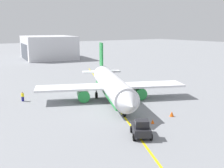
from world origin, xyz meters
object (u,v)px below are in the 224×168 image
Objects in this scene: refueling_worker at (23,97)px; safety_cone_nose at (172,114)px; safety_cone_wingtip at (153,121)px; airplane at (112,85)px; pushback_tug at (141,129)px.

safety_cone_nose is (21.08, 15.96, -0.45)m from refueling_worker.
safety_cone_wingtip is at bearing 27.79° from refueling_worker.
airplane reaches higher than refueling_worker.
pushback_tug is at bearing -57.65° from safety_cone_wingtip.
refueling_worker is 3.10× the size of safety_cone_wingtip.
airplane is 13.61m from safety_cone_nose.
pushback_tug reaches higher than safety_cone_nose.
safety_cone_wingtip is (21.85, 11.51, -0.55)m from refueling_worker.
airplane is 18.16m from pushback_tug.
safety_cone_nose is at bearing 8.55° from airplane.
pushback_tug is 5.18m from safety_cone_wingtip.
refueling_worker is 2.29× the size of safety_cone_nose.
refueling_worker is at bearing -119.25° from airplane.
pushback_tug is (16.77, -6.78, -1.67)m from airplane.
airplane is 16.11m from refueling_worker.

